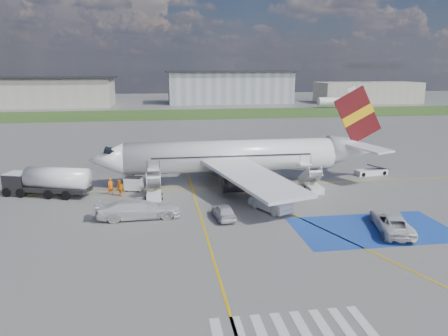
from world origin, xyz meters
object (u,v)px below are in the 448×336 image
(fuel_tanker, at_px, (48,184))
(car_silver_b, at_px, (270,203))
(car_silver_a, at_px, (224,211))
(van_white_b, at_px, (139,206))
(gpu_cart, at_px, (134,184))
(airliner, at_px, (242,156))
(belt_loader, at_px, (371,172))
(van_white_a, at_px, (392,219))

(fuel_tanker, distance_m, car_silver_b, 25.08)
(car_silver_a, distance_m, van_white_b, 8.16)
(gpu_cart, xyz_separation_m, car_silver_a, (9.00, -11.13, -0.03))
(fuel_tanker, distance_m, car_silver_a, 21.23)
(fuel_tanker, bearing_deg, gpu_cart, 21.86)
(fuel_tanker, bearing_deg, car_silver_a, -11.51)
(airliner, relative_size, fuel_tanker, 3.68)
(belt_loader, relative_size, van_white_a, 0.85)
(fuel_tanker, relative_size, belt_loader, 2.09)
(gpu_cart, relative_size, car_silver_b, 0.45)
(car_silver_a, relative_size, van_white_b, 0.70)
(van_white_a, bearing_deg, airliner, -46.23)
(car_silver_b, bearing_deg, van_white_a, 117.59)
(airliner, bearing_deg, car_silver_b, -86.91)
(van_white_a, bearing_deg, car_silver_b, -20.82)
(car_silver_b, bearing_deg, belt_loader, -170.17)
(car_silver_a, distance_m, van_white_a, 15.29)
(airliner, height_order, van_white_b, airliner)
(fuel_tanker, xyz_separation_m, van_white_b, (10.39, -9.15, -0.21))
(airliner, xyz_separation_m, van_white_a, (9.98, -18.47, -2.33))
(car_silver_a, bearing_deg, belt_loader, -153.07)
(airliner, xyz_separation_m, fuel_tanker, (-22.79, -2.66, -2.00))
(belt_loader, distance_m, car_silver_b, 21.51)
(car_silver_b, distance_m, van_white_a, 11.59)
(car_silver_a, bearing_deg, car_silver_b, -167.99)
(airliner, height_order, fuel_tanker, airliner)
(airliner, xyz_separation_m, belt_loader, (18.02, 1.03, -3.05))
(van_white_a, height_order, van_white_b, van_white_b)
(fuel_tanker, distance_m, gpu_cart, 9.46)
(gpu_cart, height_order, belt_loader, gpu_cart)
(car_silver_b, distance_m, van_white_b, 13.04)
(car_silver_b, height_order, van_white_b, van_white_b)
(fuel_tanker, height_order, belt_loader, fuel_tanker)
(airliner, xyz_separation_m, car_silver_a, (-4.37, -13.20, -2.67))
(airliner, xyz_separation_m, car_silver_b, (0.63, -11.62, -2.55))
(fuel_tanker, relative_size, gpu_cart, 4.36)
(car_silver_a, relative_size, van_white_a, 0.75)
(car_silver_b, bearing_deg, gpu_cart, -60.52)
(fuel_tanker, height_order, car_silver_b, fuel_tanker)
(airliner, relative_size, belt_loader, 7.71)
(gpu_cart, xyz_separation_m, van_white_b, (0.97, -9.74, 0.43))
(van_white_a, bearing_deg, van_white_b, -1.18)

